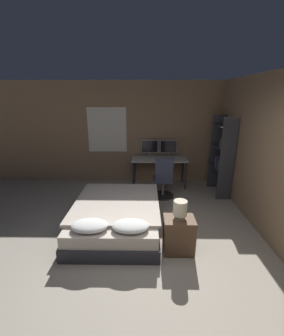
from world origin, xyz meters
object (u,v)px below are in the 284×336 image
object	(u,v)px
bedside_lamp	(180,208)
bookshelf	(223,155)
office_chair	(163,182)
monitor_right	(169,147)
nightstand	(179,235)
desk	(159,162)
keyboard	(160,160)
bed	(117,216)
computer_mouse	(170,160)
monitor_left	(150,147)

from	to	relation	value
bedside_lamp	bookshelf	xyz separation A→B (m)	(1.31, 2.17, 0.26)
office_chair	monitor_right	bearing A→B (deg)	78.63
nightstand	office_chair	bearing A→B (deg)	92.68
nightstand	desk	xyz separation A→B (m)	(-0.15, 2.72, 0.37)
desk	bookshelf	distance (m)	1.59
bedside_lamp	office_chair	xyz separation A→B (m)	(-0.09, 1.95, -0.34)
keyboard	bookshelf	size ratio (longest dim) A/B	0.19
desk	keyboard	xyz separation A→B (m)	(0.00, -0.21, 0.10)
desk	office_chair	xyz separation A→B (m)	(0.06, -0.77, -0.26)
desk	office_chair	distance (m)	0.82
nightstand	monitor_right	distance (m)	3.02
bed	nightstand	xyz separation A→B (m)	(1.03, -0.64, 0.04)
keyboard	computer_mouse	distance (m)	0.26
computer_mouse	office_chair	xyz separation A→B (m)	(-0.21, -0.56, -0.38)
keyboard	computer_mouse	size ratio (longest dim) A/B	4.99
desk	monitor_left	distance (m)	0.48
nightstand	bedside_lamp	size ratio (longest dim) A/B	1.93
bedside_lamp	nightstand	bearing A→B (deg)	0.00
bed	office_chair	distance (m)	1.62
nightstand	monitor_right	size ratio (longest dim) A/B	1.23
bedside_lamp	bookshelf	size ratio (longest dim) A/B	0.16
bookshelf	monitor_left	bearing A→B (deg)	155.76
office_chair	bookshelf	size ratio (longest dim) A/B	0.53
bedside_lamp	computer_mouse	bearing A→B (deg)	87.33
bedside_lamp	desk	size ratio (longest dim) A/B	0.20
nightstand	bookshelf	size ratio (longest dim) A/B	0.30
monitor_left	monitor_right	xyz separation A→B (m)	(0.51, 0.00, 0.00)
bedside_lamp	keyboard	bearing A→B (deg)	93.35
computer_mouse	bookshelf	size ratio (longest dim) A/B	0.04
bed	computer_mouse	world-z (taller)	computer_mouse
bedside_lamp	monitor_right	distance (m)	2.95
bed	keyboard	size ratio (longest dim) A/B	5.69
bedside_lamp	keyboard	size ratio (longest dim) A/B	0.83
monitor_right	keyboard	world-z (taller)	monitor_right
nightstand	computer_mouse	bearing A→B (deg)	87.33
desk	monitor_left	world-z (taller)	monitor_left
bedside_lamp	monitor_left	bearing A→B (deg)	97.77
nightstand	bedside_lamp	xyz separation A→B (m)	(-0.00, 0.00, 0.45)
bedside_lamp	computer_mouse	xyz separation A→B (m)	(0.12, 2.52, 0.03)
monitor_right	office_chair	world-z (taller)	monitor_right
nightstand	keyboard	xyz separation A→B (m)	(-0.15, 2.52, 0.48)
bedside_lamp	computer_mouse	size ratio (longest dim) A/B	4.17
bed	keyboard	world-z (taller)	keyboard
keyboard	computer_mouse	xyz separation A→B (m)	(0.26, 0.00, 0.01)
monitor_left	bed	bearing A→B (deg)	-105.41
bedside_lamp	monitor_right	bearing A→B (deg)	87.93
bed	desk	xyz separation A→B (m)	(0.89, 2.08, 0.42)
desk	bookshelf	bearing A→B (deg)	-21.01
keyboard	office_chair	size ratio (longest dim) A/B	0.35
nightstand	bedside_lamp	distance (m)	0.45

